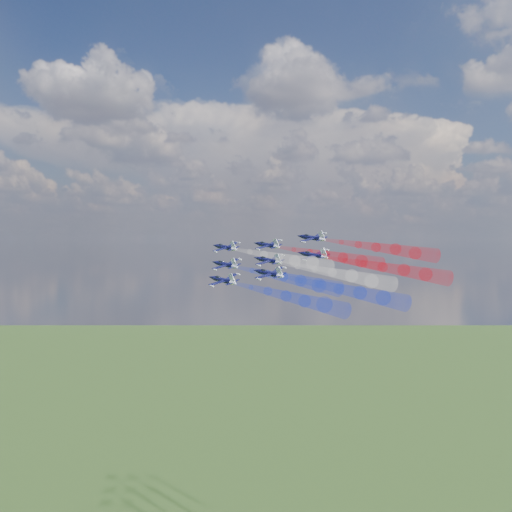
% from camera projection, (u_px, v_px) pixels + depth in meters
% --- Properties ---
extents(jet_lead, '(15.39, 14.87, 7.12)m').
position_uv_depth(jet_lead, '(225.00, 247.00, 194.85)').
color(jet_lead, black).
extents(trail_lead, '(33.91, 24.57, 8.92)m').
position_uv_depth(trail_lead, '(279.00, 257.00, 176.92)').
color(trail_lead, white).
extents(jet_inner_left, '(15.39, 14.87, 7.12)m').
position_uv_depth(jet_inner_left, '(226.00, 265.00, 181.73)').
color(jet_inner_left, black).
extents(trail_inner_left, '(33.91, 24.57, 8.92)m').
position_uv_depth(trail_inner_left, '(284.00, 277.00, 163.79)').
color(trail_inner_left, '#1B32E6').
extents(jet_inner_right, '(15.39, 14.87, 7.12)m').
position_uv_depth(jet_inner_right, '(267.00, 245.00, 193.47)').
color(jet_inner_right, black).
extents(trail_inner_right, '(33.91, 24.57, 8.92)m').
position_uv_depth(trail_inner_right, '(326.00, 255.00, 175.54)').
color(trail_inner_right, red).
extents(jet_outer_left, '(15.39, 14.87, 7.12)m').
position_uv_depth(jet_outer_left, '(223.00, 280.00, 169.54)').
color(jet_outer_left, black).
extents(trail_outer_left, '(33.91, 24.57, 8.92)m').
position_uv_depth(trail_outer_left, '(286.00, 296.00, 151.61)').
color(trail_outer_left, '#1B32E6').
extents(jet_center_third, '(15.39, 14.87, 7.12)m').
position_uv_depth(jet_center_third, '(269.00, 260.00, 179.22)').
color(jet_center_third, black).
extents(trail_center_third, '(33.91, 24.57, 8.92)m').
position_uv_depth(trail_center_third, '(332.00, 273.00, 161.29)').
color(trail_center_third, white).
extents(jet_outer_right, '(15.39, 14.87, 7.12)m').
position_uv_depth(jet_outer_right, '(312.00, 238.00, 190.55)').
color(jet_outer_right, black).
extents(trail_outer_right, '(33.91, 24.57, 8.92)m').
position_uv_depth(trail_outer_right, '(376.00, 247.00, 172.62)').
color(trail_outer_right, red).
extents(jet_rear_left, '(15.39, 14.87, 7.12)m').
position_uv_depth(jet_rear_left, '(269.00, 273.00, 165.94)').
color(jet_rear_left, black).
extents(trail_rear_left, '(33.91, 24.57, 8.92)m').
position_uv_depth(trail_rear_left, '(339.00, 289.00, 148.00)').
color(trail_rear_left, '#1B32E6').
extents(jet_rear_right, '(15.39, 14.87, 7.12)m').
position_uv_depth(jet_rear_right, '(314.00, 255.00, 178.01)').
color(jet_rear_right, black).
extents(trail_rear_right, '(33.91, 24.57, 8.92)m').
position_uv_depth(trail_rear_right, '(383.00, 267.00, 160.08)').
color(trail_rear_right, red).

